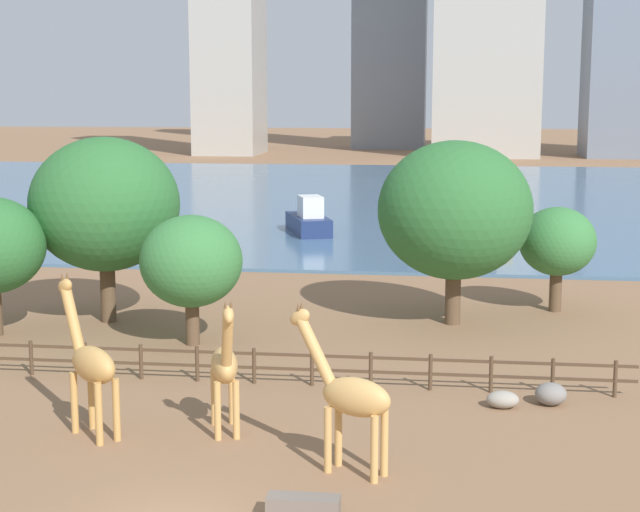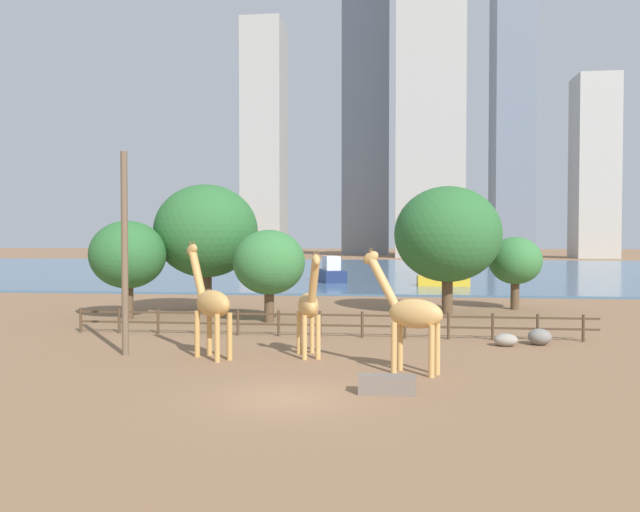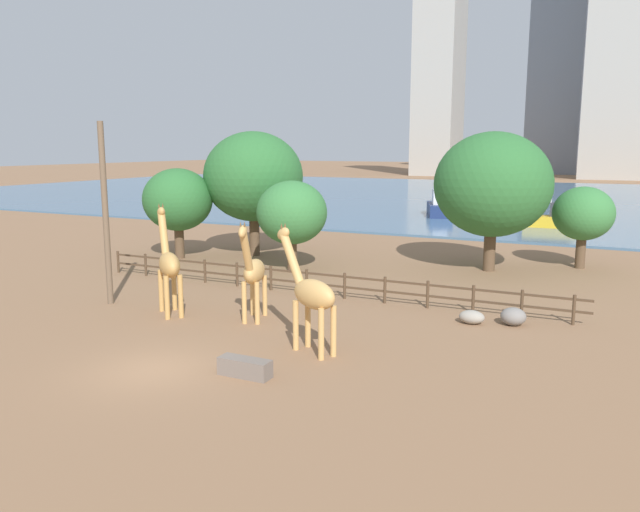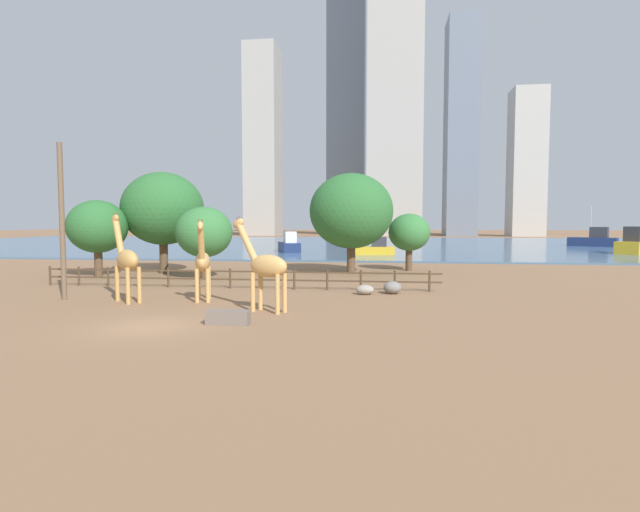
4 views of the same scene
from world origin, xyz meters
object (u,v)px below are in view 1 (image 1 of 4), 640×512
(boat_ferry, at_px, (475,235))
(tree_left_small, at_px, (105,205))
(boulder_by_pole, at_px, (551,394))
(feeding_trough, at_px, (303,508))
(tree_right_small, at_px, (455,210))
(giraffe_tall, at_px, (350,396))
(giraffe_companion, at_px, (91,363))
(tree_left_large, at_px, (191,262))
(boat_barge, at_px, (309,220))
(giraffe_young, at_px, (225,366))
(boulder_near_fence, at_px, (503,399))
(tree_right_tall, at_px, (557,242))

(boat_ferry, bearing_deg, tree_left_small, 50.67)
(boulder_by_pole, relative_size, feeding_trough, 0.59)
(boulder_by_pole, relative_size, tree_right_small, 0.13)
(boulder_by_pole, xyz_separation_m, tree_right_small, (-3.25, 11.45, 4.81))
(giraffe_tall, xyz_separation_m, boat_ferry, (4.43, 40.13, -1.24))
(giraffe_companion, height_order, feeding_trough, giraffe_companion)
(giraffe_tall, xyz_separation_m, feeding_trough, (-0.83, -3.17, -1.90))
(giraffe_tall, xyz_separation_m, tree_right_small, (2.86, 18.25, 2.99))
(boat_ferry, bearing_deg, boulder_by_pole, 89.87)
(tree_left_large, bearing_deg, giraffe_companion, -91.08)
(feeding_trough, relative_size, tree_left_small, 0.21)
(boat_barge, bearing_deg, tree_right_small, -178.21)
(boulder_by_pole, bearing_deg, tree_right_small, 105.84)
(giraffe_tall, distance_m, tree_left_large, 15.34)
(giraffe_young, height_order, feeding_trough, giraffe_young)
(giraffe_tall, relative_size, giraffe_young, 1.03)
(boulder_near_fence, xyz_separation_m, feeding_trough, (-5.32, -9.43, 0.01))
(boulder_by_pole, distance_m, tree_left_large, 15.66)
(boulder_near_fence, xyz_separation_m, tree_left_large, (-12.38, 6.83, 3.22))
(giraffe_companion, bearing_deg, tree_left_small, -31.85)
(boulder_by_pole, height_order, boat_ferry, boat_ferry)
(giraffe_young, height_order, boulder_near_fence, giraffe_young)
(feeding_trough, height_order, boat_barge, boat_barge)
(giraffe_companion, xyz_separation_m, tree_left_large, (0.21, 11.11, 1.24))
(giraffe_companion, relative_size, tree_left_small, 0.58)
(giraffe_tall, bearing_deg, giraffe_young, -9.09)
(giraffe_tall, relative_size, tree_left_large, 0.85)
(tree_right_tall, distance_m, tree_right_small, 6.19)
(tree_left_small, bearing_deg, boulder_by_pole, -27.59)
(giraffe_young, relative_size, tree_right_small, 0.54)
(boulder_by_pole, height_order, tree_right_small, tree_right_small)
(giraffe_tall, xyz_separation_m, boat_barge, (-7.55, 45.09, -1.05))
(boat_ferry, xyz_separation_m, boat_barge, (-11.98, 4.96, 0.19))
(tree_right_small, bearing_deg, boulder_near_fence, -82.28)
(feeding_trough, distance_m, boat_barge, 48.73)
(giraffe_tall, bearing_deg, tree_right_small, -75.21)
(tree_left_large, height_order, tree_right_small, tree_right_small)
(giraffe_tall, bearing_deg, giraffe_companion, 9.97)
(boulder_by_pole, height_order, tree_left_large, tree_left_large)
(feeding_trough, distance_m, boat_ferry, 43.62)
(feeding_trough, distance_m, tree_left_large, 18.01)
(giraffe_young, relative_size, tree_left_large, 0.83)
(giraffe_tall, height_order, giraffe_young, giraffe_tall)
(boat_ferry, bearing_deg, boat_barge, -25.50)
(giraffe_young, distance_m, tree_left_large, 11.20)
(boat_barge, bearing_deg, boat_ferry, -131.89)
(giraffe_companion, bearing_deg, feeding_trough, -174.84)
(feeding_trough, xyz_separation_m, tree_left_large, (-7.06, 16.26, 3.21))
(feeding_trough, height_order, tree_left_small, tree_left_small)
(giraffe_companion, relative_size, boulder_near_fence, 4.52)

